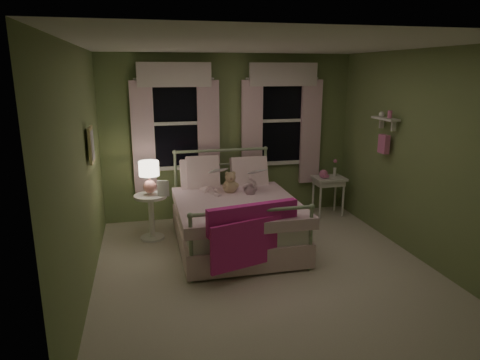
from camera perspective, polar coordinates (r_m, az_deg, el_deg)
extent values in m
plane|color=beige|center=(5.31, 3.37, -11.77)|extent=(4.20, 4.20, 0.00)
plane|color=white|center=(4.77, 3.85, 17.51)|extent=(4.20, 4.20, 0.00)
plane|color=#778B53|center=(6.88, -1.41, 5.70)|extent=(4.00, 0.00, 4.00)
plane|color=#778B53|center=(3.00, 15.12, -6.30)|extent=(4.00, 0.00, 4.00)
plane|color=#778B53|center=(4.72, -20.36, 0.79)|extent=(0.00, 4.20, 4.20)
plane|color=#778B53|center=(5.77, 23.03, 2.87)|extent=(0.00, 4.20, 4.20)
cube|color=white|center=(5.85, -0.71, -4.75)|extent=(1.44, 1.94, 0.26)
cube|color=white|center=(5.93, -0.70, -6.94)|extent=(1.54, 2.02, 0.30)
cube|color=white|center=(5.65, -0.39, -3.51)|extent=(1.58, 1.75, 0.14)
cylinder|color=#9EB793|center=(5.79, -7.43, -6.34)|extent=(0.04, 1.90, 0.04)
cylinder|color=#9EB793|center=(6.07, 5.70, -5.32)|extent=(0.04, 1.90, 0.04)
cylinder|color=#9EB793|center=(6.63, -8.53, -1.21)|extent=(0.04, 0.04, 1.15)
cylinder|color=#9EB793|center=(6.87, 3.34, -0.51)|extent=(0.04, 0.04, 1.15)
sphere|color=#9EB793|center=(6.50, -8.72, 3.68)|extent=(0.07, 0.07, 0.07)
sphere|color=#9EB793|center=(6.75, 3.41, 4.22)|extent=(0.07, 0.07, 0.07)
cylinder|color=#9EB793|center=(6.59, -2.54, 3.98)|extent=(1.42, 0.04, 0.04)
cylinder|color=#9EB793|center=(6.63, -2.52, 2.10)|extent=(1.38, 0.03, 0.03)
cylinder|color=#9EB793|center=(4.86, -6.53, -9.21)|extent=(0.04, 0.04, 0.80)
cylinder|color=#9EB793|center=(5.19, 9.38, -7.73)|extent=(0.04, 0.04, 0.80)
sphere|color=#9EB793|center=(4.71, -6.67, -4.75)|extent=(0.07, 0.07, 0.07)
sphere|color=#9EB793|center=(5.05, 9.56, -3.53)|extent=(0.07, 0.07, 0.07)
cylinder|color=#9EB793|center=(4.83, 1.74, -4.16)|extent=(1.42, 0.04, 0.04)
cube|color=white|center=(6.34, -5.43, 0.28)|extent=(0.55, 0.32, 0.57)
cube|color=white|center=(6.48, 1.24, 0.65)|extent=(0.55, 0.32, 0.57)
cube|color=white|center=(6.33, -5.00, 1.01)|extent=(0.48, 0.30, 0.51)
cube|color=#D42993|center=(4.86, 1.73, -5.05)|extent=(1.10, 0.30, 0.32)
cube|color=#DC2B91|center=(4.89, 1.92, -8.30)|extent=(1.06, 0.36, 0.55)
imported|color=#F7D1DD|center=(6.08, -4.21, 1.01)|extent=(0.30, 0.23, 0.73)
imported|color=#F7D1DD|center=(6.19, 0.92, 1.30)|extent=(0.39, 0.33, 0.74)
imported|color=beige|center=(5.84, -3.83, 0.72)|extent=(0.22, 0.15, 0.26)
imported|color=beige|center=(5.96, 1.50, 0.61)|extent=(0.21, 0.14, 0.26)
sphere|color=tan|center=(6.03, -1.33, -0.88)|extent=(0.21, 0.21, 0.21)
sphere|color=tan|center=(5.98, -1.30, 0.37)|extent=(0.15, 0.15, 0.15)
sphere|color=tan|center=(5.96, -1.72, 0.86)|extent=(0.06, 0.06, 0.06)
sphere|color=tan|center=(5.98, -0.88, 0.90)|extent=(0.06, 0.06, 0.06)
sphere|color=tan|center=(5.98, -2.02, -0.81)|extent=(0.08, 0.08, 0.08)
sphere|color=tan|center=(6.02, -0.52, -0.72)|extent=(0.08, 0.08, 0.08)
sphere|color=#8C6B51|center=(5.93, -1.19, 0.19)|extent=(0.05, 0.05, 0.05)
cylinder|color=white|center=(6.12, -11.87, -2.14)|extent=(0.46, 0.46, 0.04)
cylinder|color=white|center=(6.21, -11.72, -4.88)|extent=(0.08, 0.08, 0.60)
cylinder|color=white|center=(6.32, -11.58, -7.49)|extent=(0.34, 0.34, 0.03)
sphere|color=#FF9E96|center=(6.08, -11.93, -0.87)|extent=(0.18, 0.18, 0.18)
cylinder|color=pink|center=(6.05, -11.99, 0.22)|extent=(0.03, 0.03, 0.11)
cylinder|color=#FFEAC6|center=(6.02, -12.06, 1.52)|extent=(0.28, 0.28, 0.20)
imported|color=beige|center=(6.04, -10.91, -2.03)|extent=(0.23, 0.27, 0.02)
cube|color=white|center=(7.14, 11.77, 0.23)|extent=(0.50, 0.40, 0.04)
cube|color=white|center=(7.16, 11.74, -0.31)|extent=(0.44, 0.34, 0.08)
cylinder|color=white|center=(7.01, 10.66, -2.69)|extent=(0.04, 0.04, 0.60)
cylinder|color=white|center=(7.18, 13.59, -2.45)|extent=(0.04, 0.04, 0.60)
cylinder|color=white|center=(7.28, 9.72, -2.02)|extent=(0.04, 0.04, 0.60)
cylinder|color=white|center=(7.44, 12.57, -1.80)|extent=(0.04, 0.04, 0.60)
sphere|color=pink|center=(7.08, 11.07, 0.81)|extent=(0.14, 0.14, 0.14)
cube|color=pink|center=(7.01, 11.36, 0.49)|extent=(0.10, 0.05, 0.04)
cylinder|color=white|center=(7.21, 12.51, 1.07)|extent=(0.05, 0.05, 0.14)
cylinder|color=#4C7F3F|center=(7.19, 12.56, 1.92)|extent=(0.01, 0.01, 0.12)
sphere|color=pink|center=(7.18, 12.59, 2.47)|extent=(0.06, 0.06, 0.06)
cube|color=black|center=(6.72, -8.57, 7.48)|extent=(0.76, 0.02, 1.35)
cube|color=white|center=(6.65, -8.79, 13.46)|extent=(0.84, 0.05, 0.06)
cube|color=white|center=(6.82, -8.34, 1.61)|extent=(0.84, 0.05, 0.06)
cube|color=white|center=(6.68, -12.01, 7.29)|extent=(0.06, 0.05, 1.40)
cube|color=white|center=(6.74, -5.14, 7.61)|extent=(0.06, 0.05, 1.40)
cube|color=white|center=(6.70, -8.56, 7.46)|extent=(0.76, 0.04, 0.05)
cube|color=white|center=(6.66, -12.77, 5.49)|extent=(0.34, 0.06, 1.70)
cube|color=silver|center=(6.74, -4.20, 5.91)|extent=(0.34, 0.06, 1.70)
cube|color=white|center=(6.59, -8.75, 13.71)|extent=(1.10, 0.08, 0.36)
cylinder|color=white|center=(6.63, -8.76, 13.20)|extent=(1.20, 0.03, 0.03)
cube|color=black|center=(7.06, 5.45, 7.90)|extent=(0.76, 0.02, 1.35)
cube|color=white|center=(6.99, 5.64, 13.59)|extent=(0.84, 0.05, 0.06)
cube|color=white|center=(7.15, 5.37, 2.30)|extent=(0.84, 0.05, 0.06)
cube|color=white|center=(6.92, 2.33, 7.83)|extent=(0.06, 0.05, 1.40)
cube|color=white|center=(7.17, 8.56, 7.91)|extent=(0.06, 0.05, 1.40)
cube|color=white|center=(7.04, 5.50, 7.88)|extent=(0.76, 0.04, 0.05)
cube|color=white|center=(6.88, 1.60, 6.11)|extent=(0.34, 0.06, 1.70)
cube|color=silver|center=(7.19, 9.38, 6.29)|extent=(0.34, 0.06, 1.70)
cube|color=white|center=(6.93, 5.82, 13.83)|extent=(1.10, 0.08, 0.36)
cylinder|color=white|center=(6.97, 5.70, 13.34)|extent=(1.20, 0.03, 0.03)
cube|color=white|center=(6.23, 18.81, 7.75)|extent=(0.15, 0.50, 0.03)
cube|color=white|center=(6.13, 19.80, 6.82)|extent=(0.06, 0.03, 0.14)
cube|color=white|center=(6.38, 18.36, 7.20)|extent=(0.06, 0.03, 0.14)
cylinder|color=pink|center=(6.13, 19.35, 8.27)|extent=(0.06, 0.06, 0.10)
sphere|color=white|center=(6.31, 18.37, 8.31)|extent=(0.08, 0.08, 0.08)
cube|color=pink|center=(6.28, 18.63, 4.57)|extent=(0.08, 0.18, 0.26)
cube|color=beige|center=(5.27, -19.24, 4.43)|extent=(0.03, 0.32, 0.42)
cube|color=silver|center=(5.26, -19.08, 4.44)|extent=(0.01, 0.25, 0.34)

